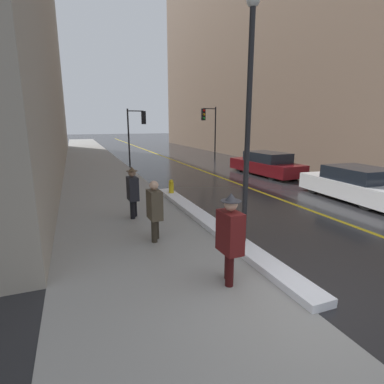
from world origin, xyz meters
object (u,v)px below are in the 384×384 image
traffic_light_near (138,124)px  parked_car_maroon (266,164)px  traffic_light_far (208,122)px  pedestrian_in_glasses (133,190)px  parked_car_white (356,184)px  pedestrian_with_shoulder_bag (154,208)px  pedestrian_in_fedora (230,235)px  lamp_post (249,108)px  fire_hydrant (171,188)px

traffic_light_near → parked_car_maroon: 9.54m
traffic_light_near → traffic_light_far: (5.76, 0.67, 0.21)m
pedestrian_in_glasses → parked_car_white: size_ratio=0.37×
parked_car_white → traffic_light_far: bearing=3.0°
traffic_light_far → parked_car_white: size_ratio=0.95×
pedestrian_with_shoulder_bag → traffic_light_far: bearing=149.0°
pedestrian_in_fedora → parked_car_white: (7.51, 3.73, -0.34)m
pedestrian_in_fedora → lamp_post: bearing=138.1°
parked_car_maroon → fire_hydrant: 7.28m
lamp_post → pedestrian_with_shoulder_bag: bearing=148.6°
parked_car_maroon → traffic_light_near: bearing=35.0°
parked_car_white → parked_car_maroon: parked_car_maroon is taller
pedestrian_in_glasses → parked_car_maroon: bearing=119.2°
lamp_post → traffic_light_near: lamp_post is taller
pedestrian_with_shoulder_bag → parked_car_maroon: pedestrian_with_shoulder_bag is taller
pedestrian_in_fedora → pedestrian_in_glasses: 4.64m
pedestrian_in_fedora → traffic_light_far: bearing=154.5°
traffic_light_far → pedestrian_in_glasses: bearing=52.7°
traffic_light_near → parked_car_maroon: (5.81, -7.24, -2.19)m
pedestrian_in_fedora → parked_car_white: pedestrian_in_fedora is taller
parked_car_maroon → traffic_light_far: bearing=-3.5°
parked_car_maroon → fire_hydrant: size_ratio=7.09×
traffic_light_near → fire_hydrant: (-0.81, -10.27, -2.45)m
pedestrian_with_shoulder_bag → parked_car_maroon: 11.13m
traffic_light_far → fire_hydrant: traffic_light_far is taller
pedestrian_in_glasses → parked_car_maroon: size_ratio=0.33×
lamp_post → fire_hydrant: lamp_post is taller
traffic_light_far → pedestrian_with_shoulder_bag: size_ratio=2.69×
traffic_light_near → parked_car_white: traffic_light_near is taller
pedestrian_in_glasses → parked_car_white: pedestrian_in_glasses is taller
traffic_light_near → fire_hydrant: size_ratio=5.51×
lamp_post → parked_car_white: lamp_post is taller
parked_car_white → parked_car_maroon: 6.07m
parked_car_maroon → fire_hydrant: (-6.62, -3.03, -0.26)m
pedestrian_in_glasses → fire_hydrant: bearing=136.6°
pedestrian_in_glasses → parked_car_white: bearing=82.2°
pedestrian_with_shoulder_bag → pedestrian_in_glasses: pedestrian_in_glasses is taller
pedestrian_with_shoulder_bag → fire_hydrant: bearing=155.1°
pedestrian_with_shoulder_bag → traffic_light_near: bearing=167.6°
fire_hydrant → parked_car_maroon: bearing=24.6°
traffic_light_near → parked_car_maroon: size_ratio=0.78×
traffic_light_near → pedestrian_in_glasses: bearing=-98.6°
lamp_post → pedestrian_in_glasses: size_ratio=3.37×
parked_car_white → pedestrian_with_shoulder_bag: bearing=101.8°
pedestrian_with_shoulder_bag → parked_car_white: 8.36m
traffic_light_near → traffic_light_far: traffic_light_far is taller
traffic_light_far → pedestrian_in_fedora: traffic_light_far is taller
lamp_post → parked_car_maroon: (6.52, 8.44, -2.63)m
pedestrian_with_shoulder_bag → pedestrian_in_glasses: (-0.16, 2.05, 0.03)m
lamp_post → parked_car_maroon: 10.99m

